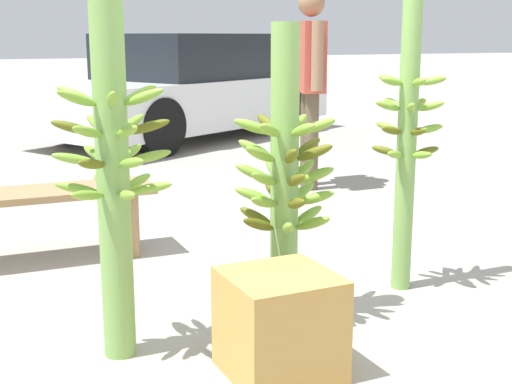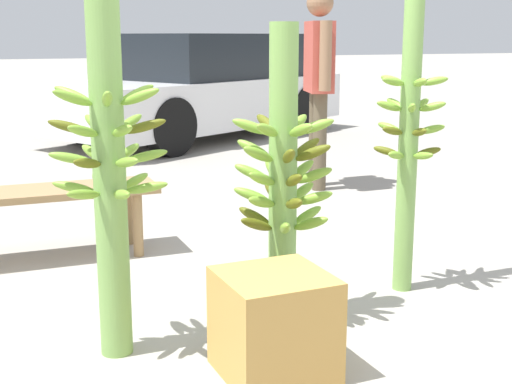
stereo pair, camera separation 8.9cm
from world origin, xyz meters
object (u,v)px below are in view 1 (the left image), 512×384
Objects in this scene: banana_stalk_left at (113,168)px; banana_stalk_right at (407,126)px; market_bench at (20,202)px; banana_stalk_center at (284,176)px; vendor_person at (310,71)px; produce_crate at (280,324)px; parked_car at (190,88)px.

banana_stalk_left is 0.91× the size of banana_stalk_right.
banana_stalk_right is at bearing -34.26° from market_bench.
banana_stalk_center is at bearing -52.67° from market_bench.
vendor_person is 2.85m from market_bench.
market_bench is 3.76× the size of produce_crate.
parked_car is at bearing 72.95° from produce_crate.
produce_crate is at bearing -40.02° from banana_stalk_left.
parked_car reaches higher than market_bench.
produce_crate is (-0.26, -0.48, -0.48)m from banana_stalk_center.
parked_car is at bearing -165.05° from vendor_person.
banana_stalk_center is 0.81× the size of banana_stalk_right.
banana_stalk_center reaches higher than produce_crate.
parked_car is at bearing 80.76° from banana_stalk_right.
vendor_person is at bearing 71.59° from banana_stalk_right.
vendor_person is at bearing 26.40° from market_bench.
banana_stalk_center is at bearing 3.50° from banana_stalk_left.
vendor_person is (1.55, 2.52, 0.32)m from banana_stalk_center.
banana_stalk_right is (1.53, 0.16, 0.06)m from banana_stalk_left.
banana_stalk_left reaches higher than produce_crate.
banana_stalk_center is 1.72m from market_bench.
banana_stalk_left is 0.92× the size of vendor_person.
vendor_person is 1.09× the size of market_bench.
market_bench is at bearing 125.36° from banana_stalk_center.
banana_stalk_left is 0.79m from banana_stalk_center.
market_bench is 2.00m from produce_crate.
banana_stalk_center is 0.73m from produce_crate.
banana_stalk_left reaches higher than banana_stalk_center.
vendor_person is at bearing 58.86° from produce_crate.
banana_stalk_left is 6.43m from parked_car.
banana_stalk_center is 0.31× the size of parked_car.
parked_car is (2.66, 4.51, 0.27)m from market_bench.
banana_stalk_right reaches higher than parked_car.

